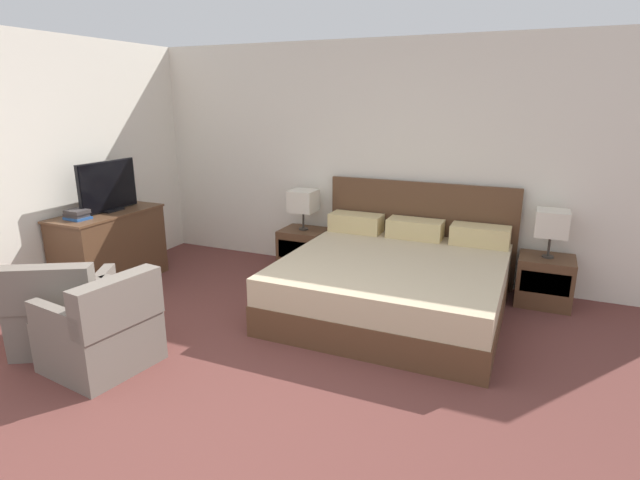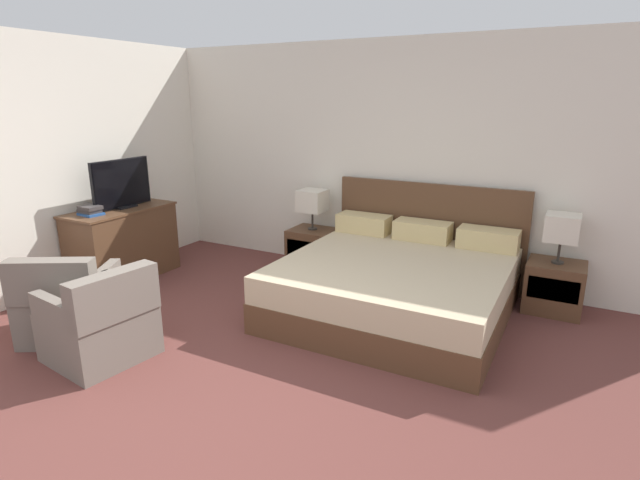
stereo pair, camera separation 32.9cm
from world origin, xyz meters
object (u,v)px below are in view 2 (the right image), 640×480
object	(u,v)px
table_lamp_right	(562,228)
book_small_top	(90,208)
tv	(122,184)
book_blue_cover	(90,211)
nightstand_left	(313,249)
armchair_companion	(101,325)
armchair_by_window	(69,305)
table_lamp_left	(312,201)
dresser	(123,243)
nightstand_right	(554,287)
book_red_cover	(91,214)
bed	(397,282)

from	to	relation	value
table_lamp_right	book_small_top	bearing A→B (deg)	-159.22
tv	book_blue_cover	xyz separation A→B (m)	(-0.02, -0.43, -0.22)
nightstand_left	armchair_companion	xyz separation A→B (m)	(-0.40, -2.66, 0.04)
book_blue_cover	armchair_companion	bearing A→B (deg)	-37.20
tv	armchair_companion	bearing A→B (deg)	-47.53
armchair_by_window	tv	bearing A→B (deg)	119.73
table_lamp_right	armchair_companion	distance (m)	4.08
table_lamp_left	dresser	xyz separation A→B (m)	(-1.72, -1.29, -0.41)
dresser	nightstand_left	bearing A→B (deg)	36.94
armchair_companion	dresser	bearing A→B (deg)	133.88
nightstand_left	book_small_top	bearing A→B (deg)	-136.10
table_lamp_left	book_blue_cover	size ratio (longest dim) A/B	2.20
nightstand_left	table_lamp_left	distance (m)	0.58
table_lamp_left	table_lamp_right	world-z (taller)	same
tv	book_blue_cover	bearing A→B (deg)	-92.40
table_lamp_right	armchair_companion	bearing A→B (deg)	-138.73
book_small_top	dresser	bearing A→B (deg)	90.34
book_blue_cover	book_small_top	xyz separation A→B (m)	(0.02, 0.00, 0.04)
book_blue_cover	armchair_companion	distance (m)	1.77
nightstand_right	armchair_companion	distance (m)	4.04
table_lamp_left	armchair_companion	xyz separation A→B (m)	(-0.40, -2.67, -0.54)
book_red_cover	book_small_top	distance (m)	0.07
tv	armchair_by_window	size ratio (longest dim) A/B	0.80
table_lamp_left	table_lamp_right	size ratio (longest dim) A/B	1.00
table_lamp_right	tv	size ratio (longest dim) A/B	0.62
nightstand_left	book_red_cover	xyz separation A→B (m)	(-1.72, -1.65, 0.58)
dresser	book_red_cover	distance (m)	0.54
dresser	armchair_companion	world-z (taller)	dresser
nightstand_left	book_small_top	xyz separation A→B (m)	(-1.72, -1.65, 0.64)
dresser	book_red_cover	bearing A→B (deg)	-89.90
book_blue_cover	book_red_cover	bearing A→B (deg)	0.00
nightstand_left	table_lamp_left	size ratio (longest dim) A/B	1.10
table_lamp_left	book_small_top	world-z (taller)	table_lamp_left
book_blue_cover	table_lamp_left	bearing A→B (deg)	43.63
table_lamp_right	book_red_cover	xyz separation A→B (m)	(-4.36, -1.65, -0.01)
nightstand_right	bed	bearing A→B (deg)	-151.40
table_lamp_left	book_small_top	bearing A→B (deg)	-136.08
dresser	book_small_top	world-z (taller)	book_small_top
book_blue_cover	book_small_top	size ratio (longest dim) A/B	1.07
bed	armchair_companion	bearing A→B (deg)	-131.46
tv	book_small_top	distance (m)	0.46
nightstand_left	dresser	size ratio (longest dim) A/B	0.43
dresser	book_small_top	size ratio (longest dim) A/B	5.94
dresser	armchair_companion	distance (m)	1.91
nightstand_right	nightstand_left	bearing A→B (deg)	180.00
armchair_companion	armchair_by_window	bearing A→B (deg)	166.67
nightstand_right	dresser	world-z (taller)	dresser
tv	book_small_top	bearing A→B (deg)	-90.06
armchair_by_window	nightstand_left	bearing A→B (deg)	68.99
nightstand_left	book_blue_cover	bearing A→B (deg)	-136.39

